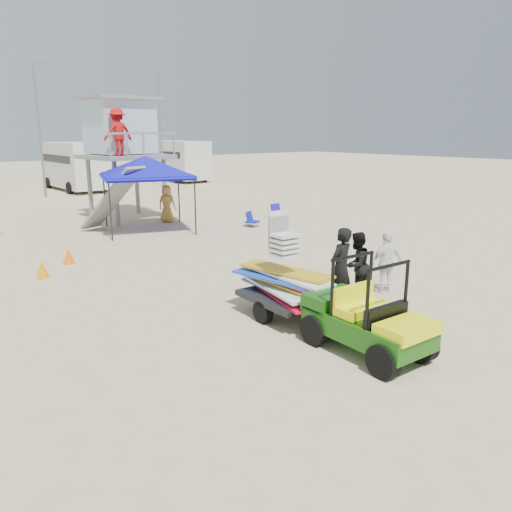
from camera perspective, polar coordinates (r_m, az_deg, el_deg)
ground at (r=9.07m, az=9.66°, el=-12.11°), size 140.00×140.00×0.00m
utility_cart at (r=9.27m, az=12.73°, el=-6.21°), size 1.27×2.35×1.75m
surf_trailer at (r=10.77m, az=3.05°, el=-2.83°), size 1.35×2.38×2.07m
man_left at (r=11.58m, az=9.66°, el=-1.34°), size 0.75×0.56×1.87m
man_mid at (r=12.40m, az=11.40°, el=-0.99°), size 0.88×0.74×1.63m
man_right at (r=12.91m, az=14.67°, el=-0.73°), size 0.98×0.57×1.56m
lifeguard_tower at (r=23.87m, az=-15.25°, el=13.59°), size 3.61×3.61×5.35m
canopy_blue at (r=20.80m, az=-12.49°, el=10.72°), size 4.25×4.25×3.44m
cone_near at (r=16.45m, az=-20.65°, el=0.04°), size 0.34×0.34×0.50m
cone_far at (r=15.07m, az=-23.23°, el=-1.42°), size 0.34×0.34×0.50m
beach_chair_b at (r=21.51m, az=-0.61°, el=4.23°), size 0.72×0.80×0.64m
beach_chair_c at (r=23.90m, az=2.44°, el=5.20°), size 0.55×0.59×0.64m
rv_mid_right at (r=37.42m, az=-20.00°, el=9.85°), size 2.64×7.00×3.25m
rv_far_right at (r=42.53m, az=-8.99°, el=10.91°), size 2.64×6.60×3.25m
light_pole_left at (r=33.60m, az=-23.52°, el=12.93°), size 0.14×0.14×8.00m
light_pole_right at (r=38.40m, az=-10.80°, el=13.81°), size 0.14×0.14×8.00m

